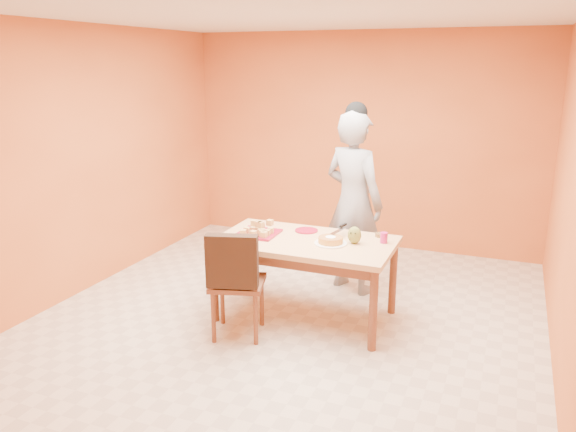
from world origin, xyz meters
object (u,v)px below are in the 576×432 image
at_px(person, 353,203).
at_px(magenta_glass, 384,238).
at_px(sponge_cake, 331,240).
at_px(red_dinner_plate, 306,230).
at_px(checker_tin, 381,235).
at_px(pastry_platter, 258,233).
at_px(dining_chair, 236,281).
at_px(egg_ornament, 354,235).
at_px(dining_table, 305,249).

relative_size(person, magenta_glass, 19.58).
relative_size(person, sponge_cake, 8.49).
bearing_deg(magenta_glass, red_dinner_plate, 174.30).
bearing_deg(sponge_cake, red_dinner_plate, 139.35).
bearing_deg(checker_tin, sponge_cake, -133.48).
bearing_deg(pastry_platter, dining_chair, -85.16).
distance_m(magenta_glass, checker_tin, 0.19).
height_order(pastry_platter, egg_ornament, egg_ornament).
bearing_deg(dining_table, egg_ornament, 7.89).
xyz_separation_m(dining_chair, egg_ornament, (0.86, 0.62, 0.33)).
xyz_separation_m(dining_table, person, (0.21, 0.83, 0.27)).
bearing_deg(dining_chair, dining_table, 36.71).
bearing_deg(checker_tin, person, 129.91).
bearing_deg(red_dinner_plate, magenta_glass, -5.70).
bearing_deg(checker_tin, pastry_platter, -161.42).
xyz_separation_m(sponge_cake, magenta_glass, (0.43, 0.21, 0.01)).
relative_size(pastry_platter, sponge_cake, 1.64).
relative_size(pastry_platter, magenta_glass, 3.77).
bearing_deg(egg_ornament, dining_table, 168.91).
bearing_deg(dining_chair, egg_ornament, 19.39).
bearing_deg(person, egg_ornament, 128.72).
xyz_separation_m(red_dinner_plate, checker_tin, (0.70, 0.10, 0.01)).
height_order(pastry_platter, sponge_cake, sponge_cake).
bearing_deg(person, red_dinner_plate, 84.84).
height_order(dining_chair, sponge_cake, dining_chair).
xyz_separation_m(dining_table, pastry_platter, (-0.47, -0.01, 0.10)).
bearing_deg(sponge_cake, dining_table, 172.47).
relative_size(dining_chair, sponge_cake, 4.44).
height_order(dining_chair, red_dinner_plate, dining_chair).
xyz_separation_m(red_dinner_plate, egg_ornament, (0.52, -0.19, 0.07)).
xyz_separation_m(person, checker_tin, (0.40, -0.48, -0.16)).
height_order(red_dinner_plate, egg_ornament, egg_ornament).
bearing_deg(magenta_glass, checker_tin, 110.99).
height_order(dining_chair, checker_tin, dining_chair).
relative_size(sponge_cake, checker_tin, 2.13).
relative_size(pastry_platter, checker_tin, 3.49).
height_order(pastry_platter, magenta_glass, magenta_glass).
bearing_deg(pastry_platter, person, 50.99).
relative_size(dining_chair, person, 0.52).
height_order(dining_table, person, person).
height_order(pastry_platter, checker_tin, checker_tin).
height_order(dining_table, red_dinner_plate, red_dinner_plate).
bearing_deg(red_dinner_plate, dining_table, -71.79).
xyz_separation_m(red_dinner_plate, sponge_cake, (0.33, -0.29, 0.03)).
relative_size(person, checker_tin, 18.09).
bearing_deg(egg_ornament, red_dinner_plate, 140.85).
distance_m(red_dinner_plate, sponge_cake, 0.44).
xyz_separation_m(dining_chair, checker_tin, (1.03, 0.91, 0.27)).
bearing_deg(dining_table, pastry_platter, -178.35).
bearing_deg(sponge_cake, dining_chair, -141.70).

